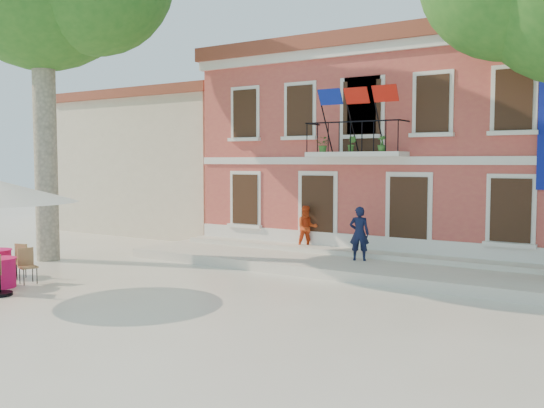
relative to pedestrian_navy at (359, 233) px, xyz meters
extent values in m
plane|color=beige|center=(-2.58, -4.62, -1.11)|extent=(90.00, 90.00, 0.00)
cube|color=#C25746|center=(-0.58, 5.38, 2.39)|extent=(13.00, 8.00, 7.00)
cube|color=brown|center=(-0.58, 5.38, 6.14)|extent=(13.50, 8.50, 0.50)
cube|color=silver|center=(-0.58, 1.43, 5.74)|extent=(13.30, 0.35, 0.35)
cube|color=silver|center=(-0.58, 0.93, 2.39)|extent=(3.20, 0.90, 0.15)
cube|color=black|center=(-0.58, 0.53, 3.39)|extent=(3.20, 0.04, 0.04)
cube|color=navy|center=(-1.48, 0.18, 4.14)|extent=(0.76, 0.27, 0.47)
cube|color=#BA160C|center=(-0.58, 0.18, 4.14)|extent=(0.76, 0.29, 0.47)
cube|color=#BA160C|center=(0.32, 0.18, 4.14)|extent=(0.76, 0.27, 0.47)
imported|color=#26591E|center=(-1.58, 0.63, 2.70)|extent=(0.43, 0.37, 0.48)
imported|color=#26591E|center=(-0.58, 0.63, 2.70)|extent=(0.26, 0.21, 0.48)
imported|color=#26591E|center=(0.42, 0.63, 2.70)|extent=(0.27, 0.27, 0.48)
cube|color=beige|center=(-12.08, 6.38, 1.89)|extent=(9.00, 9.00, 6.00)
cube|color=brown|center=(-12.08, 6.38, 5.09)|extent=(9.40, 9.40, 0.40)
cube|color=silver|center=(-0.58, -0.22, -0.96)|extent=(14.00, 3.40, 0.30)
cylinder|color=#A59E84|center=(-9.48, -3.90, 2.92)|extent=(0.74, 0.74, 8.08)
cylinder|color=black|center=(-5.88, -7.97, -1.07)|extent=(0.60, 0.60, 0.08)
imported|color=#0F1634|center=(0.00, 0.00, 0.00)|extent=(0.69, 0.56, 1.63)
imported|color=#D94519|center=(-2.43, 1.08, -0.07)|extent=(0.92, 0.90, 1.49)
cube|color=#AC7A56|center=(-6.57, -6.69, -0.64)|extent=(0.52, 0.52, 0.95)
cube|color=#AC7A56|center=(-7.53, -6.40, -0.64)|extent=(0.50, 0.50, 0.95)
camera|label=1|loc=(7.66, -16.56, 2.16)|focal=40.00mm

